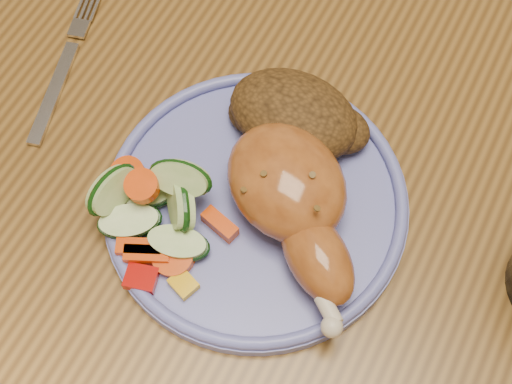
# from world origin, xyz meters

# --- Properties ---
(ground) EXTENTS (4.00, 4.00, 0.00)m
(ground) POSITION_xyz_m (0.00, 0.00, 0.00)
(ground) COLOR #4F341B
(ground) RESTS_ON ground
(dining_table) EXTENTS (0.90, 1.40, 0.75)m
(dining_table) POSITION_xyz_m (0.00, 0.00, 0.67)
(dining_table) COLOR brown
(dining_table) RESTS_ON ground
(plate) EXTENTS (0.24, 0.24, 0.01)m
(plate) POSITION_xyz_m (-0.04, -0.07, 0.76)
(plate) COLOR #6166B8
(plate) RESTS_ON dining_table
(plate_rim) EXTENTS (0.24, 0.24, 0.01)m
(plate_rim) POSITION_xyz_m (-0.04, -0.07, 0.77)
(plate_rim) COLOR #6166B8
(plate_rim) RESTS_ON plate
(chicken_leg) EXTENTS (0.16, 0.15, 0.06)m
(chicken_leg) POSITION_xyz_m (-0.01, -0.07, 0.79)
(chicken_leg) COLOR #AA5B23
(chicken_leg) RESTS_ON plate
(rice_pilaf) EXTENTS (0.12, 0.08, 0.05)m
(rice_pilaf) POSITION_xyz_m (-0.04, 0.01, 0.78)
(rice_pilaf) COLOR #4E3213
(rice_pilaf) RESTS_ON plate
(vegetable_pile) EXTENTS (0.12, 0.11, 0.06)m
(vegetable_pile) POSITION_xyz_m (-0.10, -0.12, 0.78)
(vegetable_pile) COLOR #A50A05
(vegetable_pile) RESTS_ON plate
(fork) EXTENTS (0.05, 0.15, 0.00)m
(fork) POSITION_xyz_m (-0.25, -0.03, 0.75)
(fork) COLOR silver
(fork) RESTS_ON dining_table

